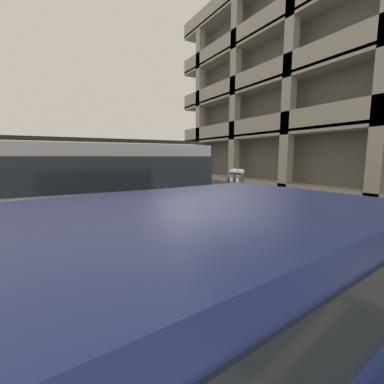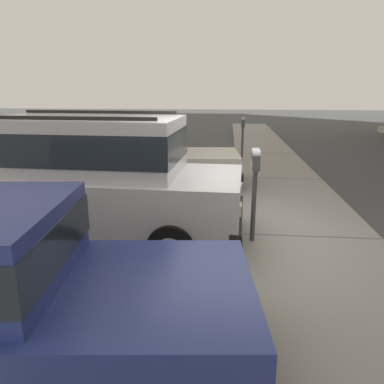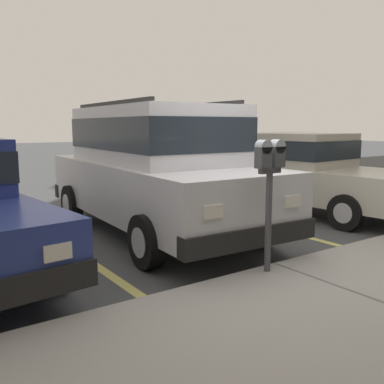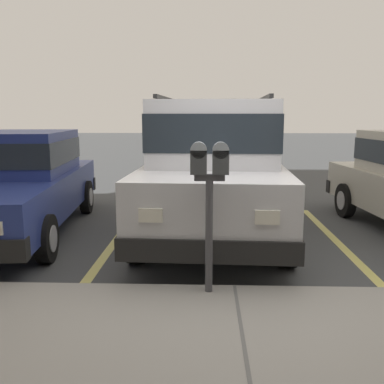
{
  "view_description": "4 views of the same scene",
  "coord_description": "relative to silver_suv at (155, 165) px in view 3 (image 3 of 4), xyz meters",
  "views": [
    {
      "loc": [
        4.37,
        -3.12,
        1.8
      ],
      "look_at": [
        -0.2,
        -0.46,
        1.07
      ],
      "focal_mm": 24.0,
      "sensor_mm": 36.0,
      "label": 1
    },
    {
      "loc": [
        5.7,
        -0.06,
        2.39
      ],
      "look_at": [
        0.03,
        -0.61,
        0.81
      ],
      "focal_mm": 35.0,
      "sensor_mm": 36.0,
      "label": 2
    },
    {
      "loc": [
        3.5,
        3.55,
        1.69
      ],
      "look_at": [
        0.54,
        -0.68,
        0.89
      ],
      "focal_mm": 40.0,
      "sensor_mm": 36.0,
      "label": 3
    },
    {
      "loc": [
        0.28,
        4.23,
        1.78
      ],
      "look_at": [
        0.46,
        -0.86,
        0.87
      ],
      "focal_mm": 40.0,
      "sensor_mm": 36.0,
      "label": 4
    }
  ],
  "objects": [
    {
      "name": "red_sedan",
      "position": [
        -3.28,
        0.11,
        -0.27
      ],
      "size": [
        2.11,
        4.61,
        1.54
      ],
      "rotation": [
        0.0,
        0.0,
        0.09
      ],
      "color": "beige",
      "rests_on": "ground_plane"
    },
    {
      "name": "parking_meter_near",
      "position": [
        0.09,
        2.57,
        0.1
      ],
      "size": [
        0.35,
        0.12,
        1.43
      ],
      "color": "#47474C",
      "rests_on": "sidewalk"
    },
    {
      "name": "ground_plane",
      "position": [
        -0.16,
        2.22,
        -1.14
      ],
      "size": [
        80.0,
        80.0,
        0.1
      ],
      "color": "#444749"
    },
    {
      "name": "sidewalk",
      "position": [
        -0.16,
        3.52,
        -1.03
      ],
      "size": [
        40.0,
        2.2,
        0.12
      ],
      "color": "gray",
      "rests_on": "ground_plane"
    },
    {
      "name": "parking_stall_lines",
      "position": [
        1.42,
        0.82,
        -1.08
      ],
      "size": [
        12.82,
        4.8,
        0.01
      ],
      "color": "#DBD16B",
      "rests_on": "ground_plane"
    },
    {
      "name": "silver_suv",
      "position": [
        0.0,
        0.0,
        0.0
      ],
      "size": [
        2.16,
        4.86,
        2.03
      ],
      "rotation": [
        0.0,
        0.0,
        -0.04
      ],
      "color": "silver",
      "rests_on": "ground_plane"
    }
  ]
}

